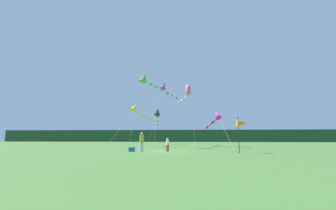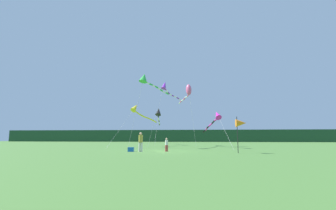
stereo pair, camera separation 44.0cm
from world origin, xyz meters
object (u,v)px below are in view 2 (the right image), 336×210
Objects in this scene: kite_purple at (166,87)px; banner_flag_pole at (241,123)px; kite_yellow at (137,109)px; person_child at (167,144)px; cooler_box at (131,149)px; kite_green at (145,79)px; person_adult at (141,141)px; kite_magenta at (215,118)px; kite_black at (158,113)px; kite_rainbow at (188,91)px.

banner_flag_pole is at bearing -61.49° from kite_purple.
banner_flag_pole is at bearing -44.33° from kite_yellow.
kite_yellow is at bearing -137.66° from kite_purple.
person_child is 2.39× the size of cooler_box.
kite_green reaches higher than person_child.
kite_magenta is (7.96, 8.94, 2.89)m from person_adult.
person_child is 0.14× the size of kite_black.
person_child is at bearing 16.33° from person_adult.
kite_green is 1.06× the size of kite_yellow.
kite_black is (-1.02, 18.19, 4.58)m from person_adult.
kite_rainbow reaches higher than kite_black.
banner_flag_pole reaches higher than person_adult.
person_adult is 17.10m from kite_purple.
banner_flag_pole is 19.11m from kite_purple.
cooler_box is 13.12m from kite_magenta.
person_child is 12.85m from kite_yellow.
banner_flag_pole is at bearing -70.99° from kite_rainbow.
kite_black reaches higher than kite_magenta.
person_child is 0.12× the size of kite_magenta.
kite_green is at bearing -103.44° from kite_purple.
kite_green is 1.02× the size of kite_rainbow.
cooler_box is at bearing 176.03° from person_adult.
kite_magenta is 7.22m from kite_rainbow.
banner_flag_pole is at bearing -5.17° from person_adult.
kite_green is 5.81m from kite_yellow.
person_adult is 3.37× the size of cooler_box.
kite_black is at bearing 90.19° from cooler_box.
banner_flag_pole is 17.56m from kite_yellow.
kite_yellow is (-3.18, 11.27, 4.41)m from person_adult.
kite_purple is (-8.50, 15.65, 6.93)m from banner_flag_pole.
banner_flag_pole is at bearing -82.71° from kite_magenta.
kite_rainbow is at bearing 47.96° from kite_green.
kite_yellow is 8.37m from kite_rainbow.
cooler_box is at bearing -169.23° from person_child.
kite_purple reaches higher than kite_yellow.
person_adult is 15.80m from kite_rainbow.
banner_flag_pole is 0.33× the size of kite_green.
kite_green is 0.88× the size of kite_magenta.
person_child is at bearing -123.98° from kite_magenta.
kite_rainbow is at bearing -23.60° from kite_purple.
kite_rainbow reaches higher than kite_yellow.
person_adult is 0.20× the size of kite_black.
banner_flag_pole is 9.94m from kite_magenta.
person_adult is 0.19× the size of kite_rainbow.
kite_green reaches higher than kite_rainbow.
person_child is 0.13× the size of kite_green.
kite_magenta is (9.09, 1.82, -5.03)m from kite_green.
kite_rainbow is at bearing 109.01° from banner_flag_pole.
kite_green reaches higher than cooler_box.
cooler_box is 0.06× the size of kite_black.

